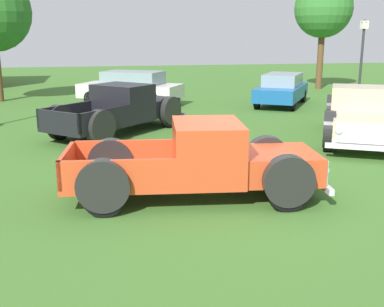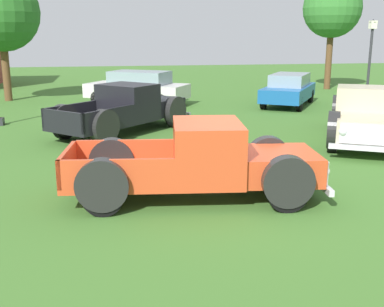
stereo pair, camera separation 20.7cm
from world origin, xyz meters
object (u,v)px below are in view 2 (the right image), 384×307
at_px(pickup_truck_behind_left, 129,109).
at_px(pickup_truck_behind_right, 368,117).
at_px(lamp_post_far, 370,59).
at_px(oak_tree_west, 1,13).
at_px(pickup_truck_foreground, 210,162).
at_px(oak_tree_east, 332,9).
at_px(sedan_distant_a, 289,89).
at_px(sedan_distant_b, 138,87).

height_order(pickup_truck_behind_left, pickup_truck_behind_right, pickup_truck_behind_right).
distance_m(lamp_post_far, oak_tree_west, 17.28).
xyz_separation_m(pickup_truck_foreground, oak_tree_west, (-6.61, 15.41, 3.36)).
bearing_deg(pickup_truck_foreground, oak_tree_east, 58.22).
xyz_separation_m(pickup_truck_foreground, pickup_truck_behind_left, (-1.21, 6.91, 0.02)).
bearing_deg(pickup_truck_behind_left, oak_tree_west, 122.43).
distance_m(oak_tree_east, oak_tree_west, 17.50).
relative_size(pickup_truck_behind_right, oak_tree_east, 0.91).
bearing_deg(oak_tree_east, lamp_post_far, -96.10).
distance_m(pickup_truck_behind_left, sedan_distant_a, 8.66).
xyz_separation_m(pickup_truck_behind_left, oak_tree_east, (11.99, 10.48, 3.76)).
relative_size(sedan_distant_b, oak_tree_east, 0.79).
xyz_separation_m(pickup_truck_foreground, lamp_post_far, (10.20, 12.00, 1.27)).
height_order(pickup_truck_behind_right, oak_tree_east, oak_tree_east).
relative_size(sedan_distant_b, lamp_post_far, 1.28).
distance_m(pickup_truck_behind_right, sedan_distant_a, 7.67).
bearing_deg(sedan_distant_b, oak_tree_west, 157.77).
relative_size(pickup_truck_behind_right, oak_tree_west, 0.96).
height_order(sedan_distant_a, sedan_distant_b, sedan_distant_b).
bearing_deg(sedan_distant_b, pickup_truck_foreground, -87.61).
bearing_deg(oak_tree_west, pickup_truck_behind_left, -57.57).
bearing_deg(pickup_truck_behind_left, sedan_distant_a, 32.24).
xyz_separation_m(sedan_distant_a, lamp_post_far, (4.09, 0.48, 1.25)).
bearing_deg(pickup_truck_behind_right, oak_tree_west, 136.50).
bearing_deg(oak_tree_east, pickup_truck_behind_left, -138.84).
height_order(pickup_truck_behind_right, lamp_post_far, lamp_post_far).
height_order(pickup_truck_foreground, sedan_distant_b, sedan_distant_b).
relative_size(pickup_truck_behind_right, lamp_post_far, 1.49).
bearing_deg(pickup_truck_behind_right, lamp_post_far, 60.14).
distance_m(pickup_truck_behind_left, pickup_truck_behind_right, 7.40).
height_order(pickup_truck_foreground, pickup_truck_behind_right, pickup_truck_behind_right).
bearing_deg(lamp_post_far, sedan_distant_b, 175.09).
xyz_separation_m(pickup_truck_behind_left, oak_tree_west, (-5.40, 8.50, 3.33)).
height_order(pickup_truck_behind_left, lamp_post_far, lamp_post_far).
distance_m(pickup_truck_foreground, oak_tree_west, 17.10).
relative_size(pickup_truck_foreground, lamp_post_far, 1.34).
xyz_separation_m(lamp_post_far, oak_tree_west, (-16.81, 3.40, 2.09)).
relative_size(lamp_post_far, oak_tree_west, 0.64).
relative_size(sedan_distant_a, oak_tree_east, 0.72).
xyz_separation_m(lamp_post_far, oak_tree_east, (0.57, 5.38, 2.51)).
bearing_deg(oak_tree_west, sedan_distant_a, -16.96).
xyz_separation_m(oak_tree_east, oak_tree_west, (-17.38, -1.98, -0.43)).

